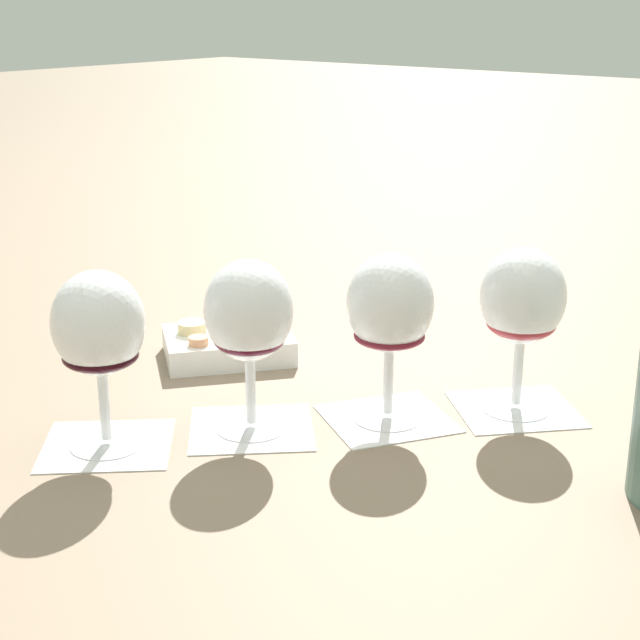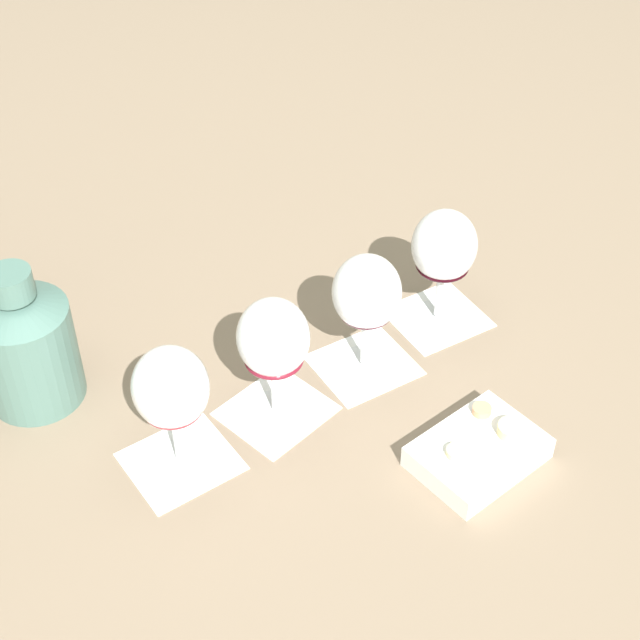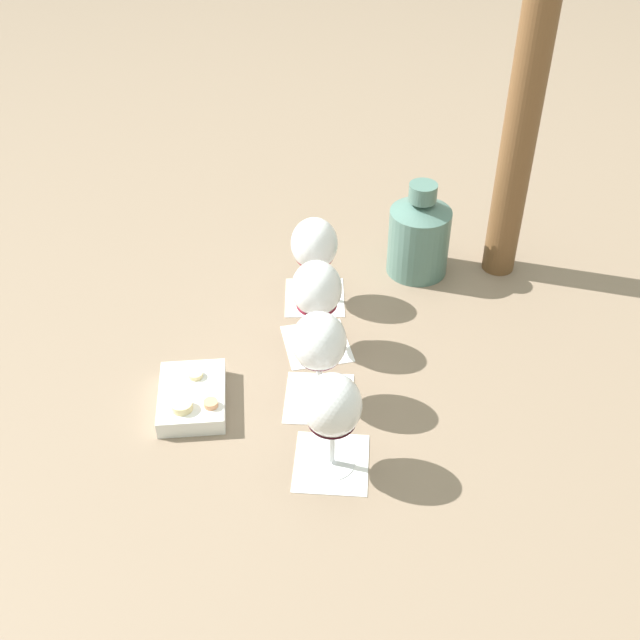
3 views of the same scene
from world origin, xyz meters
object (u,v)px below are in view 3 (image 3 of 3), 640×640
(wine_glass_3, at_px, (332,409))
(snack_dish, at_px, (192,397))
(ceramic_vase, at_px, (419,234))
(wine_glass_2, at_px, (319,346))
(wine_glass_0, at_px, (314,248))
(wine_glass_1, at_px, (317,292))

(wine_glass_3, relative_size, snack_dish, 0.94)
(ceramic_vase, bearing_deg, wine_glass_2, 19.07)
(wine_glass_2, relative_size, snack_dish, 0.94)
(wine_glass_2, bearing_deg, wine_glass_3, 54.46)
(wine_glass_0, bearing_deg, wine_glass_2, 48.73)
(wine_glass_2, xyz_separation_m, ceramic_vase, (-0.36, -0.12, -0.03))
(wine_glass_2, bearing_deg, ceramic_vase, -160.93)
(snack_dish, bearing_deg, ceramic_vase, -179.55)
(wine_glass_0, relative_size, snack_dish, 0.94)
(wine_glass_3, xyz_separation_m, snack_dish, (0.07, -0.23, -0.09))
(snack_dish, bearing_deg, wine_glass_3, 107.62)
(wine_glass_3, height_order, snack_dish, wine_glass_3)
(wine_glass_1, relative_size, wine_glass_2, 1.00)
(wine_glass_0, bearing_deg, snack_dish, 12.45)
(ceramic_vase, distance_m, snack_dish, 0.51)
(ceramic_vase, bearing_deg, wine_glass_1, 6.02)
(wine_glass_0, xyz_separation_m, wine_glass_3, (0.24, 0.30, 0.00))
(wine_glass_1, distance_m, ceramic_vase, 0.28)
(wine_glass_1, bearing_deg, wine_glass_0, -131.20)
(wine_glass_2, bearing_deg, snack_dish, -39.44)
(wine_glass_1, bearing_deg, wine_glass_2, 48.67)
(wine_glass_1, xyz_separation_m, wine_glass_3, (0.16, 0.20, -0.00))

